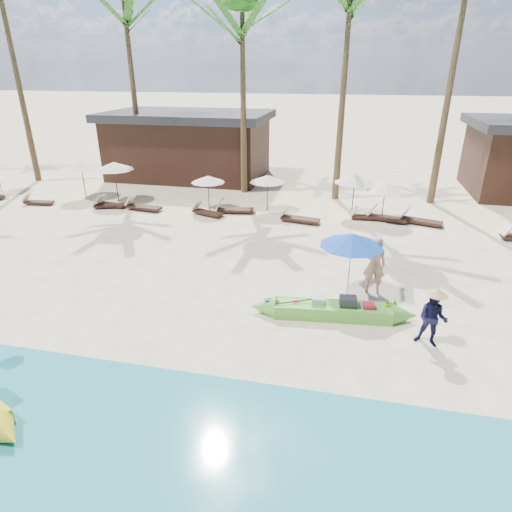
# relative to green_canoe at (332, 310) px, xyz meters

# --- Properties ---
(ground) EXTENTS (240.00, 240.00, 0.00)m
(ground) POSITION_rel_green_canoe_xyz_m (-2.70, -0.91, -0.24)
(ground) COLOR #F8E6B7
(ground) RESTS_ON ground
(wet_sand_strip) EXTENTS (240.00, 4.50, 0.01)m
(wet_sand_strip) POSITION_rel_green_canoe_xyz_m (-2.70, -5.91, -0.24)
(wet_sand_strip) COLOR tan
(wet_sand_strip) RESTS_ON ground
(green_canoe) EXTENTS (5.60, 1.09, 0.71)m
(green_canoe) POSITION_rel_green_canoe_xyz_m (0.00, 0.00, 0.00)
(green_canoe) COLOR #60C73C
(green_canoe) RESTS_ON ground
(tourist) EXTENTS (0.75, 0.51, 2.00)m
(tourist) POSITION_rel_green_canoe_xyz_m (1.22, 1.91, 0.76)
(tourist) COLOR tan
(tourist) RESTS_ON ground
(vendor_green) EXTENTS (0.93, 0.83, 1.61)m
(vendor_green) POSITION_rel_green_canoe_xyz_m (2.66, -0.86, 0.56)
(vendor_green) COLOR #141336
(vendor_green) RESTS_ON ground
(blue_umbrella) EXTENTS (2.05, 2.05, 2.21)m
(blue_umbrella) POSITION_rel_green_canoe_xyz_m (0.41, 1.48, 1.75)
(blue_umbrella) COLOR #99999E
(blue_umbrella) RESTS_ON ground
(resort_parasol_2) EXTENTS (2.06, 2.06, 2.13)m
(resort_parasol_2) POSITION_rel_green_canoe_xyz_m (-14.84, 10.20, 1.68)
(resort_parasol_2) COLOR #371F16
(resort_parasol_2) RESTS_ON ground
(lounger_2_left) EXTENTS (1.69, 0.70, 0.56)m
(lounger_2_left) POSITION_rel_green_canoe_xyz_m (-16.63, 8.28, -0.05)
(lounger_2_left) COLOR #371F16
(lounger_2_left) RESTS_ON ground
(resort_parasol_3) EXTENTS (2.15, 2.15, 2.21)m
(resort_parasol_3) POSITION_rel_green_canoe_xyz_m (-12.61, 9.93, 1.75)
(resort_parasol_3) COLOR #371F16
(resort_parasol_3) RESTS_ON ground
(lounger_3_left) EXTENTS (1.75, 1.04, 0.57)m
(lounger_3_left) POSITION_rel_green_canoe_xyz_m (-12.50, 8.55, -0.05)
(lounger_3_left) COLOR #371F16
(lounger_3_left) RESTS_ON ground
(lounger_3_right) EXTENTS (1.70, 0.69, 0.56)m
(lounger_3_right) POSITION_rel_green_canoe_xyz_m (-12.43, 8.78, -0.05)
(lounger_3_right) COLOR #371F16
(lounger_3_right) RESTS_ON ground
(resort_parasol_4) EXTENTS (1.77, 1.77, 1.83)m
(resort_parasol_4) POSITION_rel_green_canoe_xyz_m (-7.04, 9.51, 1.41)
(resort_parasol_4) COLOR #371F16
(resort_parasol_4) RESTS_ON ground
(lounger_4_left) EXTENTS (2.02, 0.84, 0.67)m
(lounger_4_left) POSITION_rel_green_canoe_xyz_m (-10.50, 8.62, -0.02)
(lounger_4_left) COLOR #371F16
(lounger_4_left) RESTS_ON ground
(lounger_4_right) EXTENTS (1.79, 1.08, 0.58)m
(lounger_4_right) POSITION_rel_green_canoe_xyz_m (-6.91, 8.56, -0.04)
(lounger_4_right) COLOR #371F16
(lounger_4_right) RESTS_ON ground
(resort_parasol_5) EXTENTS (1.84, 1.84, 1.89)m
(resort_parasol_5) POSITION_rel_green_canoe_xyz_m (-3.97, 10.00, 1.47)
(resort_parasol_5) COLOR #371F16
(resort_parasol_5) RESTS_ON ground
(lounger_5_left) EXTENTS (2.05, 0.90, 0.67)m
(lounger_5_left) POSITION_rel_green_canoe_xyz_m (-5.65, 9.20, -0.01)
(lounger_5_left) COLOR #371F16
(lounger_5_left) RESTS_ON ground
(resort_parasol_6) EXTENTS (2.03, 2.03, 2.09)m
(resort_parasol_6) POSITION_rel_green_canoe_xyz_m (0.43, 10.20, 1.65)
(resort_parasol_6) COLOR #371F16
(resort_parasol_6) RESTS_ON ground
(lounger_6_left) EXTENTS (2.05, 0.94, 0.67)m
(lounger_6_left) POSITION_rel_green_canoe_xyz_m (-2.16, 8.49, -0.02)
(lounger_6_left) COLOR #371F16
(lounger_6_left) RESTS_ON ground
(lounger_6_right) EXTENTS (1.67, 0.61, 0.56)m
(lounger_6_right) POSITION_rel_green_canoe_xyz_m (1.10, 9.59, -0.05)
(lounger_6_right) COLOR #371F16
(lounger_6_right) RESTS_ON ground
(resort_parasol_7) EXTENTS (1.81, 1.81, 1.87)m
(resort_parasol_7) POSITION_rel_green_canoe_xyz_m (1.90, 9.60, 1.44)
(resort_parasol_7) COLOR #371F16
(resort_parasol_7) RESTS_ON ground
(lounger_7_left) EXTENTS (2.01, 1.03, 0.65)m
(lounger_7_left) POSITION_rel_green_canoe_xyz_m (2.06, 9.57, -0.02)
(lounger_7_left) COLOR #371F16
(lounger_7_left) RESTS_ON ground
(lounger_7_right) EXTENTS (2.05, 1.15, 0.67)m
(lounger_7_right) POSITION_rel_green_canoe_xyz_m (3.64, 9.46, -0.02)
(lounger_7_right) COLOR #371F16
(lounger_7_right) RESTS_ON ground
(palm_2) EXTENTS (2.08, 2.08, 11.33)m
(palm_2) POSITION_rel_green_canoe_xyz_m (-13.14, 14.17, 8.94)
(palm_2) COLOR brown
(palm_2) RESTS_ON ground
(palm_3) EXTENTS (2.08, 2.08, 10.52)m
(palm_3) POSITION_rel_green_canoe_xyz_m (-6.06, 13.37, 8.34)
(palm_3) COLOR brown
(palm_3) RESTS_ON ground
(palm_4) EXTENTS (2.08, 2.08, 11.70)m
(palm_4) POSITION_rel_green_canoe_xyz_m (-0.55, 13.11, 9.21)
(palm_4) COLOR brown
(palm_4) RESTS_ON ground
(pavilion_west) EXTENTS (10.80, 6.60, 4.30)m
(pavilion_west) POSITION_rel_green_canoe_xyz_m (-10.70, 16.59, 1.95)
(pavilion_west) COLOR #371F16
(pavilion_west) RESTS_ON ground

